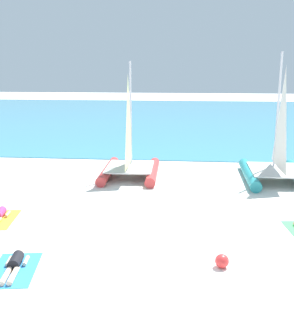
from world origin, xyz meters
name	(u,v)px	position (x,y,z in m)	size (l,w,h in m)	color
ground_plane	(156,169)	(0.00, 10.00, 0.00)	(120.00, 120.00, 0.00)	white
ocean_water	(172,117)	(0.00, 31.80, 0.03)	(120.00, 40.00, 0.05)	teal
sailboat_teal	(276,163)	(5.54, 8.29, 0.85)	(2.83, 4.38, 5.67)	teal
sailboat_red	(130,160)	(-1.10, 8.36, 0.79)	(2.68, 4.11, 5.27)	#CC3838
towel_middle	(14,270)	(-2.79, -0.97, 0.01)	(1.10, 1.90, 0.01)	#338CD8
sunbather_middle	(15,264)	(-2.80, -0.90, 0.13)	(0.65, 1.57, 0.30)	black
beach_ball	(222,261)	(2.49, -0.32, 0.18)	(0.36, 0.36, 0.36)	red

